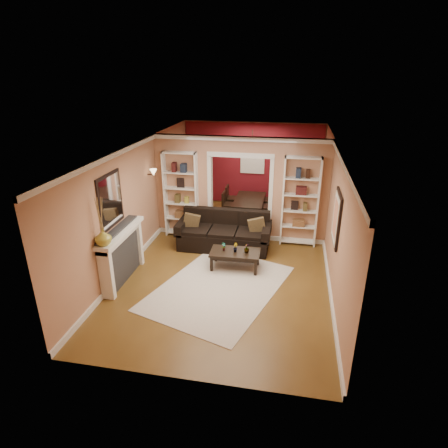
% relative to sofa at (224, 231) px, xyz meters
% --- Properties ---
extents(floor, '(8.00, 8.00, 0.00)m').
position_rel_sofa_xyz_m(floor, '(0.29, -0.45, -0.46)').
color(floor, brown).
rests_on(floor, ground).
extents(ceiling, '(8.00, 8.00, 0.00)m').
position_rel_sofa_xyz_m(ceiling, '(0.29, -0.45, 2.24)').
color(ceiling, white).
rests_on(ceiling, ground).
extents(wall_back, '(8.00, 0.00, 8.00)m').
position_rel_sofa_xyz_m(wall_back, '(0.29, 3.55, 0.89)').
color(wall_back, tan).
rests_on(wall_back, ground).
extents(wall_front, '(8.00, 0.00, 8.00)m').
position_rel_sofa_xyz_m(wall_front, '(0.29, -4.45, 0.89)').
color(wall_front, tan).
rests_on(wall_front, ground).
extents(wall_left, '(0.00, 8.00, 8.00)m').
position_rel_sofa_xyz_m(wall_left, '(-1.96, -0.45, 0.89)').
color(wall_left, tan).
rests_on(wall_left, ground).
extents(wall_right, '(0.00, 8.00, 8.00)m').
position_rel_sofa_xyz_m(wall_right, '(2.54, -0.45, 0.89)').
color(wall_right, tan).
rests_on(wall_right, ground).
extents(partition_wall, '(4.50, 0.15, 2.70)m').
position_rel_sofa_xyz_m(partition_wall, '(0.29, 0.75, 0.89)').
color(partition_wall, tan).
rests_on(partition_wall, floor).
extents(red_back_panel, '(4.44, 0.04, 2.64)m').
position_rel_sofa_xyz_m(red_back_panel, '(0.29, 3.52, 0.86)').
color(red_back_panel, maroon).
rests_on(red_back_panel, floor).
extents(dining_window, '(0.78, 0.03, 0.98)m').
position_rel_sofa_xyz_m(dining_window, '(0.29, 3.48, 1.09)').
color(dining_window, '#8CA5CC').
rests_on(dining_window, wall_back).
extents(area_rug, '(3.07, 3.64, 0.01)m').
position_rel_sofa_xyz_m(area_rug, '(0.26, -1.90, -0.45)').
color(area_rug, beige).
rests_on(area_rug, floor).
extents(sofa, '(2.34, 1.01, 0.92)m').
position_rel_sofa_xyz_m(sofa, '(0.00, 0.00, 0.00)').
color(sofa, black).
rests_on(sofa, floor).
extents(pillow_left, '(0.40, 0.17, 0.39)m').
position_rel_sofa_xyz_m(pillow_left, '(-0.83, -0.02, 0.19)').
color(pillow_left, brown).
rests_on(pillow_left, sofa).
extents(pillow_right, '(0.42, 0.20, 0.40)m').
position_rel_sofa_xyz_m(pillow_right, '(0.83, -0.02, 0.19)').
color(pillow_right, brown).
rests_on(pillow_right, sofa).
extents(coffee_table, '(1.13, 0.63, 0.42)m').
position_rel_sofa_xyz_m(coffee_table, '(0.45, -1.02, -0.25)').
color(coffee_table, black).
rests_on(coffee_table, floor).
extents(plant_left, '(0.11, 0.12, 0.19)m').
position_rel_sofa_xyz_m(plant_left, '(0.19, -1.02, 0.06)').
color(plant_left, '#336626').
rests_on(plant_left, coffee_table).
extents(plant_center, '(0.12, 0.14, 0.20)m').
position_rel_sofa_xyz_m(plant_center, '(0.45, -1.02, 0.07)').
color(plant_center, '#336626').
rests_on(plant_center, coffee_table).
extents(plant_right, '(0.15, 0.15, 0.22)m').
position_rel_sofa_xyz_m(plant_right, '(0.71, -1.02, 0.07)').
color(plant_right, '#336626').
rests_on(plant_right, coffee_table).
extents(bookshelf_left, '(0.90, 0.30, 2.30)m').
position_rel_sofa_xyz_m(bookshelf_left, '(-1.26, 0.58, 0.69)').
color(bookshelf_left, white).
rests_on(bookshelf_left, floor).
extents(bookshelf_right, '(0.90, 0.30, 2.30)m').
position_rel_sofa_xyz_m(bookshelf_right, '(1.84, 0.58, 0.69)').
color(bookshelf_right, white).
rests_on(bookshelf_right, floor).
extents(fireplace, '(0.32, 1.70, 1.16)m').
position_rel_sofa_xyz_m(fireplace, '(-1.80, -1.95, 0.12)').
color(fireplace, white).
rests_on(fireplace, floor).
extents(vase, '(0.41, 0.41, 0.32)m').
position_rel_sofa_xyz_m(vase, '(-1.80, -2.65, 0.86)').
color(vase, '#A09933').
rests_on(vase, fireplace).
extents(mirror, '(0.03, 0.95, 1.10)m').
position_rel_sofa_xyz_m(mirror, '(-1.94, -1.95, 1.34)').
color(mirror, silver).
rests_on(mirror, wall_left).
extents(wall_sconce, '(0.18, 0.18, 0.22)m').
position_rel_sofa_xyz_m(wall_sconce, '(-1.86, 0.10, 1.37)').
color(wall_sconce, '#FFE0A5').
rests_on(wall_sconce, wall_left).
extents(framed_art, '(0.04, 0.85, 1.05)m').
position_rel_sofa_xyz_m(framed_art, '(2.50, -1.45, 1.09)').
color(framed_art, black).
rests_on(framed_art, wall_right).
extents(dining_table, '(1.59, 0.89, 0.56)m').
position_rel_sofa_xyz_m(dining_table, '(0.39, 2.32, -0.18)').
color(dining_table, black).
rests_on(dining_table, floor).
extents(dining_chair_nw, '(0.56, 0.56, 0.86)m').
position_rel_sofa_xyz_m(dining_chair_nw, '(-0.16, 2.02, -0.03)').
color(dining_chair_nw, black).
rests_on(dining_chair_nw, floor).
extents(dining_chair_ne, '(0.47, 0.47, 0.88)m').
position_rel_sofa_xyz_m(dining_chair_ne, '(0.94, 2.02, -0.02)').
color(dining_chair_ne, black).
rests_on(dining_chair_ne, floor).
extents(dining_chair_sw, '(0.55, 0.55, 0.87)m').
position_rel_sofa_xyz_m(dining_chair_sw, '(-0.16, 2.62, -0.02)').
color(dining_chair_sw, black).
rests_on(dining_chair_sw, floor).
extents(dining_chair_se, '(0.55, 0.55, 0.90)m').
position_rel_sofa_xyz_m(dining_chair_se, '(0.94, 2.62, -0.01)').
color(dining_chair_se, black).
rests_on(dining_chair_se, floor).
extents(chandelier, '(0.50, 0.50, 0.30)m').
position_rel_sofa_xyz_m(chandelier, '(0.29, 2.25, 1.56)').
color(chandelier, '#372319').
rests_on(chandelier, ceiling).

